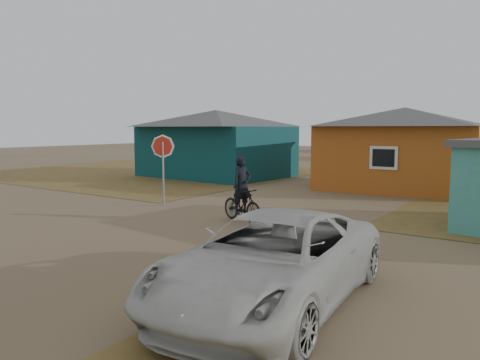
# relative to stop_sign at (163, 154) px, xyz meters

# --- Properties ---
(ground) EXTENTS (120.00, 120.00, 0.00)m
(ground) POSITION_rel_stop_sign_xyz_m (3.45, -3.72, -1.95)
(ground) COLOR brown
(grass_nw) EXTENTS (20.00, 18.00, 0.00)m
(grass_nw) POSITION_rel_stop_sign_xyz_m (-10.55, 9.28, -1.95)
(grass_nw) COLOR brown
(grass_nw) RESTS_ON ground
(house_teal) EXTENTS (8.93, 7.08, 4.00)m
(house_teal) POSITION_rel_stop_sign_xyz_m (-5.05, 9.78, 0.10)
(house_teal) COLOR #0A3538
(house_teal) RESTS_ON ground
(house_yellow) EXTENTS (7.72, 6.76, 3.90)m
(house_yellow) POSITION_rel_stop_sign_xyz_m (5.95, 10.28, 0.05)
(house_yellow) COLOR #AC561A
(house_yellow) RESTS_ON ground
(house_pale_west) EXTENTS (7.04, 6.15, 3.60)m
(house_pale_west) POSITION_rel_stop_sign_xyz_m (-2.55, 30.28, -0.10)
(house_pale_west) COLOR gray
(house_pale_west) RESTS_ON ground
(house_pale_north) EXTENTS (6.28, 5.81, 3.40)m
(house_pale_north) POSITION_rel_stop_sign_xyz_m (-10.55, 42.28, -0.20)
(house_pale_north) COLOR gray
(house_pale_north) RESTS_ON ground
(stop_sign) EXTENTS (0.87, 0.19, 2.68)m
(stop_sign) POSITION_rel_stop_sign_xyz_m (0.00, 0.00, 0.00)
(stop_sign) COLOR gray
(stop_sign) RESTS_ON ground
(cyclist) EXTENTS (1.89, 1.03, 2.06)m
(cyclist) POSITION_rel_stop_sign_xyz_m (4.13, -0.80, -1.20)
(cyclist) COLOR black
(cyclist) RESTS_ON ground
(vehicle) EXTENTS (3.01, 5.61, 1.50)m
(vehicle) POSITION_rel_stop_sign_xyz_m (8.44, -6.19, -1.20)
(vehicle) COLOR #B9BAB5
(vehicle) RESTS_ON ground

